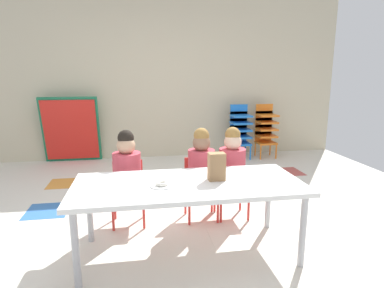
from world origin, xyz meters
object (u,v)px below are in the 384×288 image
(seated_child_middle_seat, at_px, (201,165))
(paper_plate_near_edge, at_px, (162,186))
(kid_chair_blue_stack, at_px, (240,128))
(paper_bag_brown, at_px, (217,167))
(seated_child_near_camera, at_px, (127,169))
(kid_chair_orange_stack, at_px, (266,128))
(craft_table, at_px, (189,188))
(donut_powdered_on_plate, at_px, (162,183))
(seated_child_far_right, at_px, (232,164))
(folded_activity_table, at_px, (71,130))

(seated_child_middle_seat, bearing_deg, paper_plate_near_edge, -123.02)
(kid_chair_blue_stack, xyz_separation_m, paper_bag_brown, (-1.12, -2.86, 0.19))
(paper_bag_brown, bearing_deg, seated_child_near_camera, 140.58)
(seated_child_middle_seat, height_order, kid_chair_blue_stack, seated_child_middle_seat)
(seated_child_near_camera, bearing_deg, kid_chair_orange_stack, 44.64)
(craft_table, height_order, paper_bag_brown, paper_bag_brown)
(craft_table, height_order, seated_child_middle_seat, seated_child_middle_seat)
(seated_child_near_camera, bearing_deg, donut_powdered_on_plate, -67.30)
(paper_bag_brown, distance_m, paper_plate_near_edge, 0.46)
(kid_chair_blue_stack, relative_size, kid_chair_orange_stack, 1.00)
(donut_powdered_on_plate, bearing_deg, kid_chair_orange_stack, 55.45)
(seated_child_far_right, bearing_deg, seated_child_near_camera, 180.00)
(kid_chair_orange_stack, bearing_deg, paper_plate_near_edge, -124.55)
(seated_child_far_right, xyz_separation_m, paper_plate_near_edge, (-0.74, -0.66, 0.05))
(kid_chair_orange_stack, xyz_separation_m, paper_plate_near_edge, (-2.02, -2.94, 0.09))
(seated_child_far_right, height_order, folded_activity_table, folded_activity_table)
(seated_child_middle_seat, bearing_deg, kid_chair_blue_stack, 63.60)
(craft_table, height_order, donut_powdered_on_plate, donut_powdered_on_plate)
(craft_table, xyz_separation_m, paper_bag_brown, (0.23, 0.02, 0.16))
(seated_child_far_right, relative_size, paper_bag_brown, 4.17)
(craft_table, distance_m, paper_plate_near_edge, 0.22)
(paper_plate_near_edge, xyz_separation_m, donut_powdered_on_plate, (0.00, 0.00, 0.02))
(seated_child_near_camera, bearing_deg, kid_chair_blue_stack, 51.03)
(seated_child_middle_seat, distance_m, donut_powdered_on_plate, 0.80)
(kid_chair_blue_stack, xyz_separation_m, kid_chair_orange_stack, (0.46, 0.00, 0.00))
(seated_child_near_camera, height_order, kid_chair_orange_stack, seated_child_near_camera)
(seated_child_near_camera, bearing_deg, seated_child_middle_seat, 0.00)
(kid_chair_blue_stack, bearing_deg, paper_plate_near_edge, -117.98)
(seated_child_near_camera, relative_size, folded_activity_table, 0.84)
(kid_chair_orange_stack, relative_size, paper_bag_brown, 4.18)
(folded_activity_table, bearing_deg, seated_child_middle_seat, -55.76)
(kid_chair_blue_stack, distance_m, folded_activity_table, 2.81)
(craft_table, xyz_separation_m, folded_activity_table, (-1.45, 3.08, -0.01))
(seated_child_middle_seat, distance_m, seated_child_far_right, 0.31)
(kid_chair_blue_stack, height_order, donut_powdered_on_plate, kid_chair_blue_stack)
(kid_chair_blue_stack, xyz_separation_m, paper_plate_near_edge, (-1.56, -2.94, 0.09))
(craft_table, xyz_separation_m, donut_powdered_on_plate, (-0.21, -0.05, 0.07))
(craft_table, xyz_separation_m, paper_plate_near_edge, (-0.21, -0.05, 0.05))
(folded_activity_table, bearing_deg, paper_bag_brown, -61.13)
(kid_chair_blue_stack, relative_size, paper_bag_brown, 4.18)
(seated_child_near_camera, bearing_deg, seated_child_far_right, 0.00)
(kid_chair_orange_stack, bearing_deg, kid_chair_blue_stack, 180.00)
(seated_child_far_right, xyz_separation_m, folded_activity_table, (-1.99, 2.46, -0.02))
(seated_child_middle_seat, xyz_separation_m, kid_chair_orange_stack, (1.59, 2.27, -0.04))
(craft_table, relative_size, donut_powdered_on_plate, 18.50)
(craft_table, relative_size, folded_activity_table, 1.63)
(seated_child_far_right, height_order, kid_chair_orange_stack, seated_child_far_right)
(kid_chair_orange_stack, bearing_deg, seated_child_middle_seat, -124.99)
(craft_table, relative_size, kid_chair_blue_stack, 1.93)
(seated_child_far_right, height_order, donut_powdered_on_plate, seated_child_far_right)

